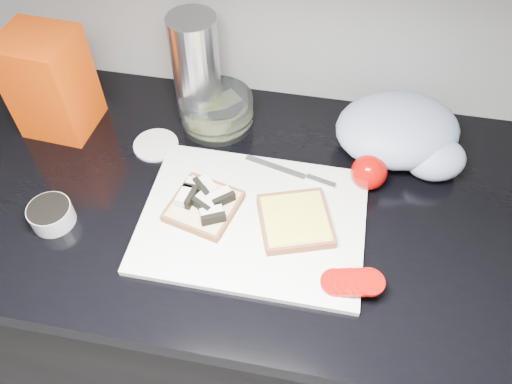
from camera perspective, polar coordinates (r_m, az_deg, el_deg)
base_cabinet at (r=1.35m, az=-2.53°, el=-12.31°), size 3.50×0.60×0.86m
countertop at (r=0.97m, az=-3.44°, el=-0.45°), size 3.50×0.64×0.04m
cutting_board at (r=0.90m, az=-0.35°, el=-3.20°), size 0.40×0.30×0.01m
bread_left at (r=0.91m, az=-5.97°, el=-1.37°), size 0.14×0.14×0.04m
bread_right at (r=0.89m, az=4.51°, el=-3.28°), size 0.16×0.16×0.02m
tomato_slices at (r=0.83m, az=10.93°, el=-10.08°), size 0.11×0.07×0.02m
knife at (r=0.96m, az=5.19°, el=1.91°), size 0.18×0.06×0.01m
seed_tub at (r=0.96m, az=-22.39°, el=-2.33°), size 0.08×0.08×0.04m
tub_lid at (r=1.05m, az=-11.37°, el=5.29°), size 0.12×0.12×0.01m
glass_bowl at (r=1.06m, az=-4.51°, el=9.27°), size 0.15×0.15×0.06m
bread_bag at (r=1.09m, az=-22.44°, el=11.42°), size 0.14×0.13×0.21m
steel_canister at (r=1.04m, az=-6.83°, el=13.81°), size 0.10×0.10×0.23m
grocery_bag at (r=1.02m, az=16.40°, el=6.43°), size 0.29×0.25×0.11m
whole_tomatoes at (r=0.96m, az=12.79°, el=2.25°), size 0.07×0.07×0.07m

